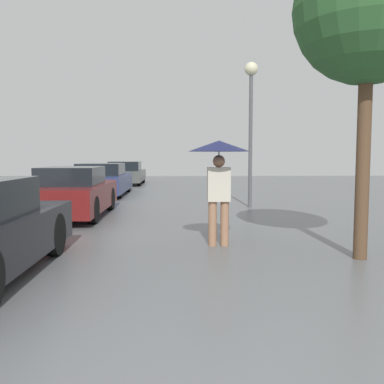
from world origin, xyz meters
TOP-DOWN VIEW (x-y plane):
  - pedestrian at (0.24, 5.00)m, footprint 1.05×1.05m
  - parked_car_second at (-3.10, 8.70)m, footprint 1.63×4.05m
  - parked_car_third at (-3.40, 14.63)m, footprint 1.90×4.48m
  - parked_car_farthest at (-3.22, 20.92)m, footprint 1.86×4.26m
  - tree at (2.27, 3.99)m, footprint 2.14×2.14m
  - street_lamp at (1.72, 10.46)m, footprint 0.40×0.40m

SIDE VIEW (x-z plane):
  - parked_car_third at x=-3.40m, z-range -0.04..1.20m
  - parked_car_farthest at x=-3.22m, z-range -0.03..1.19m
  - parked_car_second at x=-3.10m, z-range -0.04..1.23m
  - pedestrian at x=0.24m, z-range 0.55..2.35m
  - street_lamp at x=1.72m, z-range 1.03..5.31m
  - tree at x=2.27m, z-range 1.26..5.98m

